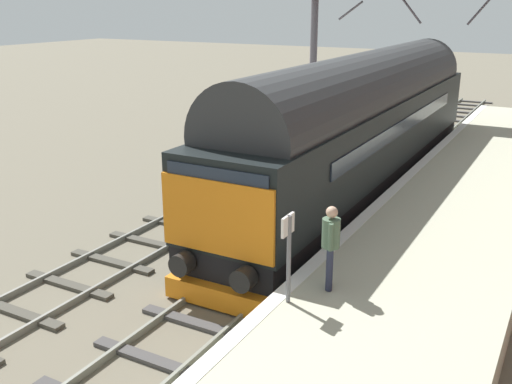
# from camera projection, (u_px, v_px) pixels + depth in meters

# --- Properties ---
(ground_plane) EXTENTS (140.00, 140.00, 0.00)m
(ground_plane) POSITION_uv_depth(u_px,v_px,m) (248.00, 283.00, 13.61)
(ground_plane) COLOR #696252
(ground_plane) RESTS_ON ground
(track_main) EXTENTS (2.50, 60.00, 0.15)m
(track_main) POSITION_uv_depth(u_px,v_px,m) (248.00, 281.00, 13.59)
(track_main) COLOR slate
(track_main) RESTS_ON ground
(track_adjacent_west) EXTENTS (2.50, 60.00, 0.15)m
(track_adjacent_west) POSITION_uv_depth(u_px,v_px,m) (130.00, 251.00, 15.19)
(track_adjacent_west) COLOR slate
(track_adjacent_west) RESTS_ON ground
(station_platform) EXTENTS (4.00, 44.00, 1.01)m
(station_platform) POSITION_uv_depth(u_px,v_px,m) (404.00, 300.00, 11.80)
(station_platform) COLOR #B7B79D
(station_platform) RESTS_ON ground
(diesel_locomotive) EXTENTS (2.74, 18.30, 4.68)m
(diesel_locomotive) POSITION_uv_depth(u_px,v_px,m) (363.00, 121.00, 19.23)
(diesel_locomotive) COLOR black
(diesel_locomotive) RESTS_ON ground
(platform_number_sign) EXTENTS (0.10, 0.44, 1.66)m
(platform_number_sign) POSITION_uv_depth(u_px,v_px,m) (288.00, 245.00, 10.35)
(platform_number_sign) COLOR slate
(platform_number_sign) RESTS_ON station_platform
(waiting_passenger) EXTENTS (0.44, 0.48, 1.64)m
(waiting_passenger) POSITION_uv_depth(u_px,v_px,m) (331.00, 240.00, 10.89)
(waiting_passenger) COLOR #282C42
(waiting_passenger) RESTS_ON station_platform
(overhead_footbridge) EXTENTS (12.79, 2.00, 6.90)m
(overhead_footbridge) POSITION_uv_depth(u_px,v_px,m) (446.00, 0.00, 25.73)
(overhead_footbridge) COLOR slate
(overhead_footbridge) RESTS_ON ground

